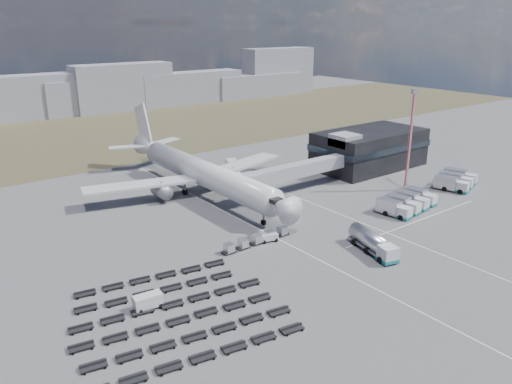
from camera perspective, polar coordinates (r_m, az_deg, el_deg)
ground at (r=90.91m, az=4.37°, el=-5.49°), size 420.00×420.00×0.00m
grass_strip at (r=184.15m, az=-19.02°, el=6.09°), size 420.00×90.00×0.01m
lane_markings at (r=99.11m, az=7.47°, el=-3.48°), size 47.12×110.00×0.01m
terminal at (r=137.87m, az=12.79°, el=4.89°), size 30.40×16.40×11.00m
jet_bridge at (r=113.41m, az=3.64°, el=2.24°), size 30.30×3.80×7.05m
airliner at (r=113.72m, az=-6.42°, el=2.33°), size 51.59×64.53×17.62m
skyline at (r=230.55m, az=-16.76°, el=10.80°), size 305.36×24.62×24.32m
fuel_tanker at (r=87.51m, az=13.22°, el=-5.68°), size 5.47×11.40×3.57m
pushback_tug at (r=89.96m, az=1.41°, el=-5.19°), size 3.68×2.67×1.49m
utility_van at (r=71.45m, az=-12.24°, el=-12.16°), size 4.07×2.14×2.12m
catering_truck at (r=129.81m, az=-2.65°, el=2.81°), size 4.94×7.31×3.11m
service_trucks_near at (r=109.30m, az=16.88°, el=-1.11°), size 14.06×8.99×2.93m
service_trucks_far at (r=128.16m, az=21.87°, el=1.27°), size 11.91×10.26×3.08m
uld_row at (r=88.65m, az=0.07°, el=-5.41°), size 14.48×1.83×1.59m
baggage_dollies at (r=69.65m, az=-9.41°, el=-13.52°), size 30.40×26.83×0.73m
floodlight_mast at (r=118.94m, az=17.18°, el=5.58°), size 2.22×1.82×23.57m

